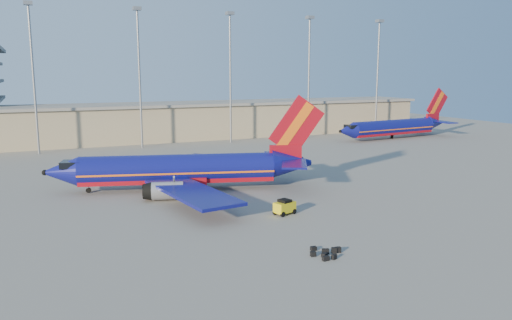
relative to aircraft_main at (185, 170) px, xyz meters
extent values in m
plane|color=slate|center=(7.42, -5.04, -2.69)|extent=(220.00, 220.00, 0.00)
cube|color=gray|center=(17.42, 52.96, 1.31)|extent=(120.00, 15.00, 8.00)
cube|color=slate|center=(17.42, 52.96, 5.51)|extent=(122.00, 16.00, 0.60)
cylinder|color=gray|center=(-17.58, 40.96, 11.31)|extent=(0.44, 0.44, 28.00)
cube|color=gray|center=(-17.58, 40.96, 25.61)|extent=(1.60, 1.60, 0.70)
cylinder|color=gray|center=(2.42, 40.96, 11.31)|extent=(0.44, 0.44, 28.00)
cube|color=gray|center=(2.42, 40.96, 25.61)|extent=(1.60, 1.60, 0.70)
cylinder|color=gray|center=(22.42, 40.96, 11.31)|extent=(0.44, 0.44, 28.00)
cube|color=gray|center=(22.42, 40.96, 25.61)|extent=(1.60, 1.60, 0.70)
cylinder|color=gray|center=(42.42, 40.96, 11.31)|extent=(0.44, 0.44, 28.00)
cube|color=gray|center=(42.42, 40.96, 25.61)|extent=(1.60, 1.60, 0.70)
cylinder|color=gray|center=(62.42, 40.96, 11.31)|extent=(0.44, 0.44, 28.00)
cube|color=gray|center=(62.42, 40.96, 25.61)|extent=(1.60, 1.60, 0.70)
cylinder|color=navy|center=(-0.86, 0.24, 0.17)|extent=(25.58, 10.64, 3.93)
cube|color=maroon|center=(-0.86, 0.24, -0.84)|extent=(25.38, 9.92, 1.38)
cube|color=orange|center=(-0.86, 0.24, -0.09)|extent=(25.59, 10.68, 0.23)
cone|color=navy|center=(-15.27, 4.27, 0.17)|extent=(5.35, 4.98, 3.93)
cube|color=black|center=(-13.94, 3.90, 1.18)|extent=(3.19, 3.34, 0.85)
cone|color=navy|center=(14.06, -3.93, 0.54)|extent=(6.37, 5.27, 3.93)
cube|color=maroon|center=(13.24, -3.70, 1.97)|extent=(4.45, 1.76, 2.33)
cube|color=maroon|center=(14.67, -4.10, 5.69)|extent=(7.59, 2.42, 8.47)
cube|color=orange|center=(14.47, -4.04, 5.69)|extent=(5.11, 1.82, 6.64)
cube|color=navy|center=(14.62, -0.34, 1.13)|extent=(3.60, 6.98, 0.23)
cube|color=navy|center=(12.68, -7.29, 1.13)|extent=(5.97, 7.49, 0.23)
cube|color=navy|center=(3.19, 8.80, -0.78)|extent=(14.57, 16.05, 0.37)
cube|color=navy|center=(-1.84, -9.18, -0.78)|extent=(7.64, 17.04, 0.37)
cube|color=maroon|center=(-0.35, 0.10, -1.26)|extent=(7.24, 5.70, 1.06)
cylinder|color=gray|center=(-0.60, 5.90, -1.47)|extent=(4.28, 3.17, 2.23)
cylinder|color=gray|center=(-3.57, -4.73, -1.47)|extent=(4.28, 3.17, 2.23)
cylinder|color=gray|center=(-12.10, 3.38, -2.11)|extent=(0.31, 0.31, 1.17)
cylinder|color=black|center=(-12.10, 3.38, -2.35)|extent=(0.73, 0.44, 0.68)
cylinder|color=black|center=(1.42, 2.47, -2.25)|extent=(1.02, 0.80, 0.89)
cylinder|color=black|center=(-0.07, -2.84, -2.25)|extent=(1.02, 0.80, 0.89)
cylinder|color=navy|center=(60.01, 31.29, 0.00)|extent=(24.24, 6.32, 3.70)
cube|color=maroon|center=(60.01, 31.29, -0.95)|extent=(24.16, 5.63, 1.30)
cube|color=orange|center=(60.01, 31.29, -0.25)|extent=(24.24, 6.36, 0.22)
cone|color=navy|center=(46.01, 29.73, 0.00)|extent=(4.58, 4.14, 3.70)
cube|color=black|center=(47.30, 29.88, 0.95)|extent=(2.67, 2.85, 0.80)
cone|color=navy|center=(74.50, 32.90, 0.35)|extent=(5.57, 4.25, 3.70)
cube|color=maroon|center=(73.71, 32.81, 1.70)|extent=(4.23, 1.01, 2.20)
cube|color=maroon|center=(75.10, 32.97, 5.20)|extent=(7.32, 1.13, 7.97)
cube|color=orange|center=(74.90, 32.95, 5.20)|extent=(4.89, 0.96, 6.25)
cube|color=navy|center=(73.73, 36.23, 0.90)|extent=(4.86, 7.01, 0.22)
cube|color=navy|center=(74.48, 29.48, 0.90)|extent=(3.61, 6.66, 0.22)
cylinder|color=black|center=(60.01, 31.29, -2.24)|extent=(0.77, 0.77, 0.90)
cube|color=gold|center=(6.80, -16.05, -1.85)|extent=(2.65, 2.00, 1.12)
cube|color=black|center=(6.80, -16.05, -1.18)|extent=(1.44, 1.52, 0.39)
cylinder|color=black|center=(5.76, -15.74, -2.40)|extent=(0.62, 0.37, 0.58)
cylinder|color=black|center=(6.14, -16.91, -2.40)|extent=(0.62, 0.37, 0.58)
cylinder|color=black|center=(7.47, -15.19, -2.40)|extent=(0.62, 0.37, 0.58)
cylinder|color=black|center=(7.85, -16.36, -2.40)|extent=(0.62, 0.37, 0.58)
cube|color=black|center=(4.41, -29.86, -2.48)|extent=(0.52, 0.42, 0.43)
cube|color=black|center=(3.60, -29.84, -2.50)|extent=(0.61, 0.37, 0.39)
cube|color=black|center=(3.92, -29.10, -2.51)|extent=(0.65, 0.60, 0.36)
cube|color=black|center=(4.41, -28.48, -2.46)|extent=(0.66, 0.48, 0.46)
cube|color=black|center=(5.20, -28.62, -2.44)|extent=(0.53, 0.45, 0.50)
cube|color=black|center=(5.60, -28.63, -2.44)|extent=(0.56, 0.42, 0.50)
cube|color=black|center=(3.14, -28.53, -2.49)|extent=(0.51, 0.46, 0.42)
cube|color=black|center=(3.90, -27.30, -2.52)|extent=(0.54, 0.41, 0.35)
camera|label=1|loc=(-17.86, -63.73, 12.80)|focal=35.00mm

